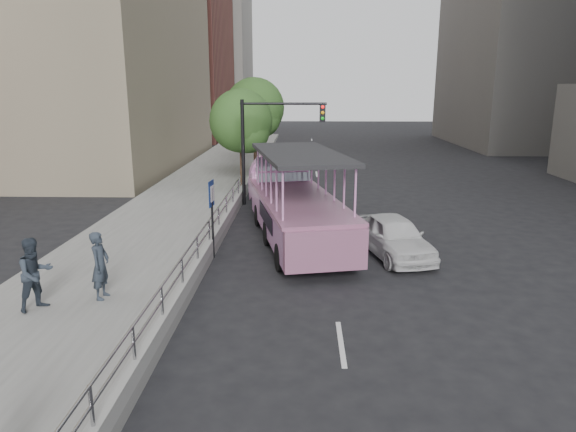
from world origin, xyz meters
The scene contains 14 objects.
ground centered at (0.00, 0.00, 0.00)m, with size 160.00×160.00×0.00m, color black.
sidewalk centered at (-5.75, 10.00, 0.15)m, with size 5.50×80.00×0.30m, color gray.
kerb_wall centered at (-3.12, 2.00, 0.48)m, with size 0.24×30.00×0.36m, color #A1A19C.
guardrail centered at (-3.12, 2.00, 1.14)m, with size 0.07×22.00×0.71m.
duck_boat centered at (-0.33, 6.98, 1.30)m, with size 4.65×10.84×3.51m.
car centered at (3.28, 4.44, 0.72)m, with size 1.71×4.23×1.44m, color silver.
pedestrian_near centered at (-5.22, -0.23, 1.21)m, with size 0.67×0.44×1.82m, color #2B343F.
pedestrian_mid centered at (-6.57, -0.97, 1.23)m, with size 0.91×0.71×1.86m, color #2B343F.
parking_sign centered at (-3.00, 4.05, 1.71)m, with size 0.09×0.61×2.72m.
traffic_signal centered at (-1.70, 12.50, 3.50)m, with size 4.20×0.32×5.20m.
street_tree_near centered at (-3.30, 15.93, 3.82)m, with size 3.52×3.52×5.72m.
street_tree_far centered at (-3.10, 21.93, 4.31)m, with size 3.97×3.97×6.45m.
midrise_brick centered at (-18.00, 48.00, 13.00)m, with size 18.00×16.00×26.00m, color brown.
midrise_stone_b centered at (-16.00, 64.00, 10.00)m, with size 16.00×14.00×20.00m, color slate.
Camera 1 is at (0.11, -12.81, 5.73)m, focal length 32.00 mm.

